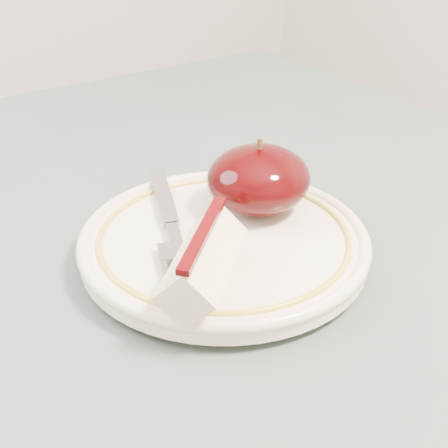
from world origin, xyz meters
TOP-DOWN VIEW (x-y plane):
  - table at (0.00, 0.00)m, footprint 0.90×0.90m
  - plate at (0.09, 0.01)m, footprint 0.20×0.20m
  - apple_half at (0.13, 0.03)m, footprint 0.08×0.07m
  - apple_wedge at (0.04, -0.03)m, footprint 0.09×0.09m
  - fork at (0.06, 0.04)m, footprint 0.08×0.17m

SIDE VIEW (x-z plane):
  - table at x=0.00m, z-range 0.29..1.04m
  - plate at x=0.09m, z-range 0.75..0.77m
  - fork at x=0.06m, z-range 0.77..0.78m
  - apple_wedge at x=0.04m, z-range 0.77..0.81m
  - apple_half at x=0.13m, z-range 0.76..0.82m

